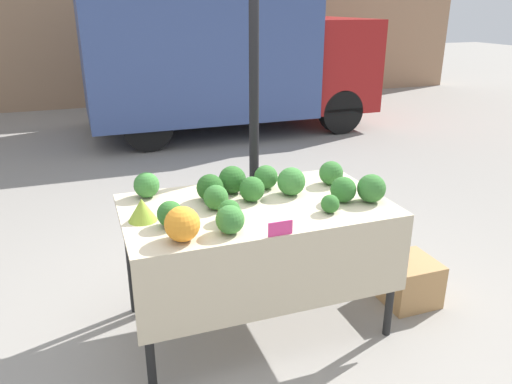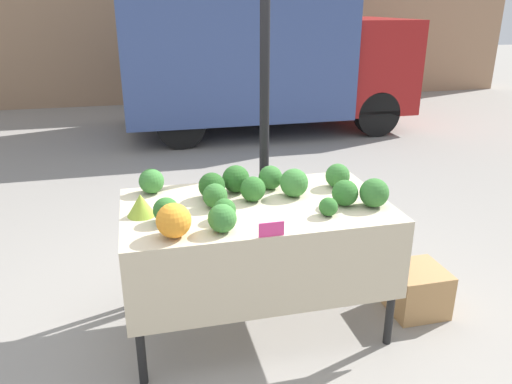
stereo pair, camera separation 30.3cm
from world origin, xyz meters
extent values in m
plane|color=gray|center=(0.00, 0.00, 0.00)|extent=(40.00, 40.00, 0.00)
cylinder|color=black|center=(0.22, 0.66, 1.14)|extent=(0.07, 0.07, 2.27)
cube|color=#384C84|center=(0.89, 5.37, 1.33)|extent=(3.43, 2.24, 2.02)
cube|color=maroon|center=(3.17, 5.37, 1.05)|extent=(1.14, 2.06, 1.45)
cylinder|color=black|center=(3.06, 4.44, 0.36)|extent=(0.71, 0.22, 0.71)
cylinder|color=black|center=(3.06, 6.29, 0.36)|extent=(0.71, 0.22, 0.71)
cylinder|color=black|center=(-0.05, 4.44, 0.36)|extent=(0.71, 0.22, 0.71)
cylinder|color=black|center=(-0.05, 6.29, 0.36)|extent=(0.71, 0.22, 0.71)
cube|color=beige|center=(0.00, 0.00, 0.84)|extent=(1.62, 0.94, 0.03)
cube|color=beige|center=(0.00, -0.46, 0.59)|extent=(1.62, 0.01, 0.47)
cylinder|color=black|center=(-0.75, -0.41, 0.41)|extent=(0.05, 0.05, 0.83)
cylinder|color=black|center=(0.75, -0.41, 0.41)|extent=(0.05, 0.05, 0.83)
cylinder|color=black|center=(-0.75, 0.41, 0.41)|extent=(0.05, 0.05, 0.83)
cylinder|color=black|center=(0.75, 0.41, 0.41)|extent=(0.05, 0.05, 0.83)
sphere|color=orange|center=(-0.53, -0.34, 0.95)|extent=(0.19, 0.19, 0.19)
cone|color=#93B238|center=(-0.69, -0.01, 0.92)|extent=(0.16, 0.16, 0.13)
sphere|color=#2D6628|center=(0.52, -0.14, 0.94)|extent=(0.16, 0.16, 0.16)
sphere|color=#336B2D|center=(-0.25, 0.01, 0.93)|extent=(0.15, 0.15, 0.15)
sphere|color=#336B2D|center=(0.60, 0.17, 0.94)|extent=(0.16, 0.16, 0.16)
sphere|color=#2D6628|center=(-0.01, 0.06, 0.94)|extent=(0.16, 0.16, 0.16)
sphere|color=#285B23|center=(-0.08, 0.24, 0.95)|extent=(0.18, 0.18, 0.18)
sphere|color=#2D6628|center=(0.37, -0.27, 0.91)|extent=(0.11, 0.11, 0.11)
sphere|color=#2D6628|center=(-0.23, -0.19, 0.92)|extent=(0.13, 0.13, 0.13)
sphere|color=#387533|center=(-0.61, 0.35, 0.94)|extent=(0.16, 0.16, 0.16)
sphere|color=#23511E|center=(-0.25, 0.16, 0.94)|extent=(0.17, 0.17, 0.17)
sphere|color=#387533|center=(-0.27, -0.34, 0.93)|extent=(0.16, 0.16, 0.16)
sphere|color=#336B2D|center=(0.68, -0.20, 0.94)|extent=(0.18, 0.18, 0.18)
sphere|color=#387533|center=(0.27, 0.08, 0.95)|extent=(0.18, 0.18, 0.18)
sphere|color=#336B2D|center=(0.16, 0.24, 0.94)|extent=(0.16, 0.16, 0.16)
sphere|color=#2D6628|center=(-0.55, -0.14, 0.93)|extent=(0.15, 0.15, 0.15)
cube|color=#E53D84|center=(-0.03, -0.46, 0.90)|extent=(0.14, 0.01, 0.08)
cube|color=tan|center=(1.11, -0.12, 0.16)|extent=(0.36, 0.37, 0.32)
camera|label=1|loc=(-0.96, -2.67, 2.01)|focal=35.00mm
camera|label=2|loc=(-0.67, -2.75, 2.01)|focal=35.00mm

